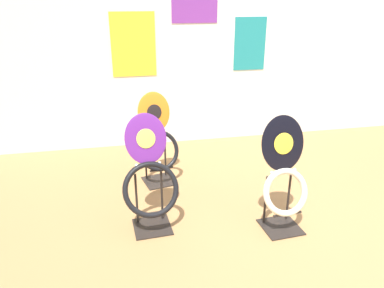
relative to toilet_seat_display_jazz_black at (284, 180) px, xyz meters
name	(u,v)px	position (x,y,z in m)	size (l,w,h in m)	color
ground_plane	(378,265)	(0.45, -0.55, -0.40)	(14.00, 14.00, 0.00)	#A37547
wall_back	(255,28)	(0.45, 1.96, 0.90)	(8.00, 0.07, 2.60)	silver
toilet_seat_display_jazz_black	(284,180)	(0.00, 0.00, 0.00)	(0.37, 0.30, 0.87)	black
toilet_seat_display_orange_sun	(158,143)	(-0.82, 0.94, -0.01)	(0.41, 0.33, 0.85)	black
toilet_seat_display_purple_note	(150,181)	(-0.96, 0.21, -0.01)	(0.43, 0.37, 0.86)	black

